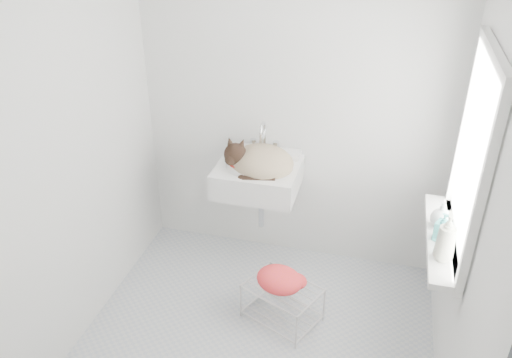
% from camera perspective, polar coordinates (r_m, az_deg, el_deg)
% --- Properties ---
extents(floor, '(2.20, 2.00, 0.02)m').
position_cam_1_polar(floor, '(3.51, 0.09, -16.92)').
color(floor, '#B5B7B8').
rests_on(floor, ground).
extents(back_wall, '(2.20, 0.02, 2.50)m').
position_cam_1_polar(back_wall, '(3.64, 4.18, 8.55)').
color(back_wall, silver).
rests_on(back_wall, ground).
extents(right_wall, '(0.02, 2.00, 2.50)m').
position_cam_1_polar(right_wall, '(2.72, 23.15, -1.44)').
color(right_wall, silver).
rests_on(right_wall, ground).
extents(left_wall, '(0.02, 2.00, 2.50)m').
position_cam_1_polar(left_wall, '(3.18, -19.46, 3.74)').
color(left_wall, silver).
rests_on(left_wall, ground).
extents(window_glass, '(0.01, 0.80, 1.00)m').
position_cam_1_polar(window_glass, '(2.85, 22.86, 2.31)').
color(window_glass, white).
rests_on(window_glass, right_wall).
extents(window_frame, '(0.04, 0.90, 1.10)m').
position_cam_1_polar(window_frame, '(2.85, 22.56, 2.35)').
color(window_frame, white).
rests_on(window_frame, right_wall).
extents(windowsill, '(0.16, 0.88, 0.04)m').
position_cam_1_polar(windowsill, '(3.09, 19.65, -6.12)').
color(windowsill, white).
rests_on(windowsill, right_wall).
extents(sink, '(0.57, 0.50, 0.23)m').
position_cam_1_polar(sink, '(3.61, 0.21, 1.48)').
color(sink, white).
rests_on(sink, back_wall).
extents(faucet, '(0.21, 0.15, 0.21)m').
position_cam_1_polar(faucet, '(3.70, 0.93, 4.65)').
color(faucet, silver).
rests_on(faucet, sink).
extents(cat, '(0.47, 0.39, 0.29)m').
position_cam_1_polar(cat, '(3.57, 0.33, 1.91)').
color(cat, tan).
rests_on(cat, sink).
extents(wire_rack, '(0.54, 0.47, 0.27)m').
position_cam_1_polar(wire_rack, '(3.53, 2.89, -13.21)').
color(wire_rack, silver).
rests_on(wire_rack, floor).
extents(towel, '(0.37, 0.31, 0.13)m').
position_cam_1_polar(towel, '(3.43, 2.56, -11.40)').
color(towel, '#DF4010').
rests_on(towel, wire_rack).
extents(bottle_a, '(0.09, 0.09, 0.23)m').
position_cam_1_polar(bottle_a, '(2.90, 19.70, -8.19)').
color(bottle_a, silver).
rests_on(bottle_a, windowsill).
extents(bottle_b, '(0.10, 0.10, 0.17)m').
position_cam_1_polar(bottle_b, '(3.04, 19.56, -6.30)').
color(bottle_b, teal).
rests_on(bottle_b, windowsill).
extents(bottle_c, '(0.17, 0.17, 0.15)m').
position_cam_1_polar(bottle_c, '(3.15, 19.46, -4.87)').
color(bottle_c, white).
rests_on(bottle_c, windowsill).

